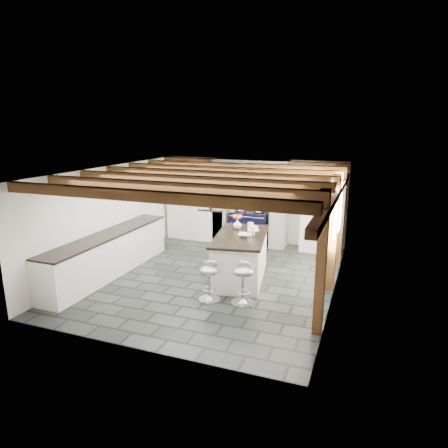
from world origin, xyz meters
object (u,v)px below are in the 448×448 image
at_px(kitchen_island, 241,256).
at_px(bar_stool_near, 243,278).
at_px(range_cooker, 250,227).
at_px(bar_stool_far, 209,276).

height_order(kitchen_island, bar_stool_near, kitchen_island).
xyz_separation_m(range_cooker, bar_stool_near, (0.99, -3.66, 0.03)).
distance_m(range_cooker, bar_stool_far, 3.77).
distance_m(bar_stool_near, bar_stool_far, 0.63).
bearing_deg(range_cooker, kitchen_island, -77.35).
height_order(range_cooker, bar_stool_far, range_cooker).
bearing_deg(range_cooker, bar_stool_near, -74.89).
relative_size(kitchen_island, bar_stool_near, 2.61).
bearing_deg(bar_stool_far, kitchen_island, 65.62).
bearing_deg(range_cooker, bar_stool_far, -84.45).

